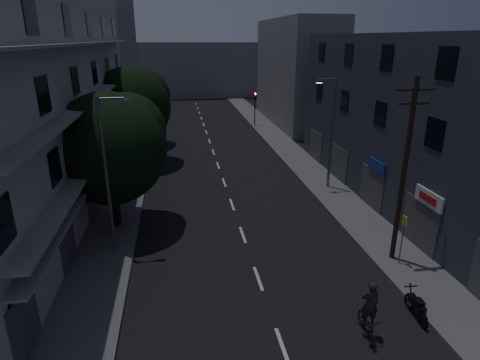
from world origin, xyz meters
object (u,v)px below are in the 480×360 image
object	(u,v)px
bus_stop_sign	(403,231)
motorcycle	(416,307)
utility_pole	(404,169)
cyclist	(368,318)

from	to	relation	value
bus_stop_sign	motorcycle	distance (m)	4.25
utility_pole	motorcycle	size ratio (longest dim) A/B	4.84
bus_stop_sign	motorcycle	world-z (taller)	bus_stop_sign
bus_stop_sign	utility_pole	bearing A→B (deg)	98.03
utility_pole	motorcycle	distance (m)	6.28
bus_stop_sign	motorcycle	bearing A→B (deg)	-110.39
motorcycle	cyclist	bearing A→B (deg)	-159.96
utility_pole	motorcycle	world-z (taller)	utility_pole
motorcycle	cyclist	size ratio (longest dim) A/B	0.79
bus_stop_sign	motorcycle	xyz separation A→B (m)	(-1.40, -3.75, -1.42)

